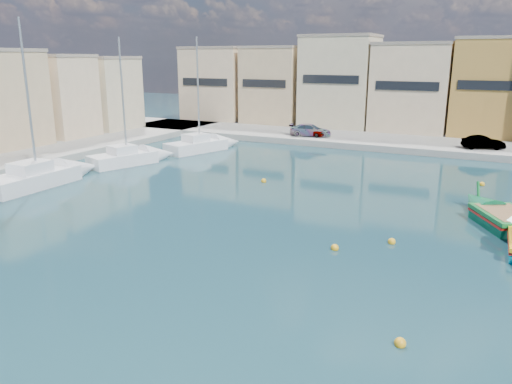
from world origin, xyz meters
The scene contains 8 objects.
ground centered at (0.00, 0.00, 0.00)m, with size 160.00×160.00×0.00m, color #112B34.
north_quay centered at (0.00, 32.00, 0.30)m, with size 80.00×8.00×0.60m, color gray.
parked_cars centered at (-9.46, 30.50, 1.18)m, with size 20.20×2.53×1.21m.
luzzu_green centered at (4.47, 10.23, 0.30)m, with size 6.29×8.80×2.78m.
yacht_north centered at (-20.74, 22.35, 0.43)m, with size 4.69×8.50×10.93m.
yacht_midnorth centered at (-22.74, 14.64, 0.42)m, with size 4.59×7.85×10.68m.
yacht_mid centered at (-23.81, 6.83, 0.46)m, with size 2.69×9.32×11.68m.
mooring_buoys centered at (1.44, 5.53, 0.08)m, with size 23.80×23.15×0.36m.
Camera 1 is at (4.09, -16.99, 8.42)m, focal length 35.00 mm.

